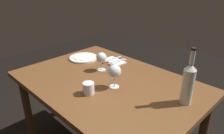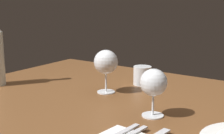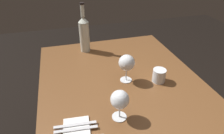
{
  "view_description": "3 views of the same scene",
  "coord_description": "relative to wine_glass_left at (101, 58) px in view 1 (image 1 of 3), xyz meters",
  "views": [
    {
      "loc": [
        -0.97,
        0.92,
        1.45
      ],
      "look_at": [
        -0.01,
        -0.03,
        0.84
      ],
      "focal_mm": 34.23,
      "sensor_mm": 36.0,
      "label": 1
    },
    {
      "loc": [
        0.59,
        -0.92,
        1.09
      ],
      "look_at": [
        -0.03,
        -0.02,
        0.85
      ],
      "focal_mm": 52.53,
      "sensor_mm": 36.0,
      "label": 2
    },
    {
      "loc": [
        0.76,
        -0.29,
        1.4
      ],
      "look_at": [
        -0.07,
        -0.06,
        0.86
      ],
      "focal_mm": 31.57,
      "sensor_mm": 36.0,
      "label": 3
    }
  ],
  "objects": [
    {
      "name": "fork_outer",
      "position": [
        0.0,
        -0.2,
        -0.09
      ],
      "size": [
        0.03,
        0.18,
        0.0
      ],
      "color": "silver",
      "rests_on": "folded_napkin"
    },
    {
      "name": "wine_glass_left",
      "position": [
        0.0,
        0.0,
        0.0
      ],
      "size": [
        0.08,
        0.08,
        0.15
      ],
      "color": "white",
      "rests_on": "dining_table"
    },
    {
      "name": "fork_inner",
      "position": [
        0.03,
        -0.2,
        -0.09
      ],
      "size": [
        0.03,
        0.18,
        0.0
      ],
      "color": "silver",
      "rests_on": "folded_napkin"
    },
    {
      "name": "wine_bottle",
      "position": [
        -0.68,
        -0.05,
        0.03
      ],
      "size": [
        0.07,
        0.07,
        0.34
      ],
      "color": "silver",
      "rests_on": "dining_table"
    },
    {
      "name": "wine_glass_right",
      "position": [
        -0.26,
        0.12,
        0.01
      ],
      "size": [
        0.09,
        0.09,
        0.16
      ],
      "color": "white",
      "rests_on": "dining_table"
    },
    {
      "name": "water_tumbler",
      "position": [
        -0.2,
        0.29,
        -0.07
      ],
      "size": [
        0.07,
        0.07,
        0.08
      ],
      "color": "white",
      "rests_on": "dining_table"
    },
    {
      "name": "dinner_plate",
      "position": [
        0.29,
        -0.05,
        -0.09
      ],
      "size": [
        0.25,
        0.25,
        0.02
      ],
      "color": "white",
      "rests_on": "dining_table"
    },
    {
      "name": "dining_table",
      "position": [
        -0.17,
        0.09,
        -0.19
      ],
      "size": [
        1.3,
        0.9,
        0.74
      ],
      "color": "brown",
      "rests_on": "ground"
    },
    {
      "name": "folded_napkin",
      "position": [
        0.05,
        -0.2,
        -0.1
      ],
      "size": [
        0.2,
        0.13,
        0.01
      ],
      "color": "white",
      "rests_on": "dining_table"
    },
    {
      "name": "table_knife",
      "position": [
        0.08,
        -0.2,
        -0.09
      ],
      "size": [
        0.04,
        0.21,
        0.0
      ],
      "color": "silver",
      "rests_on": "folded_napkin"
    }
  ]
}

